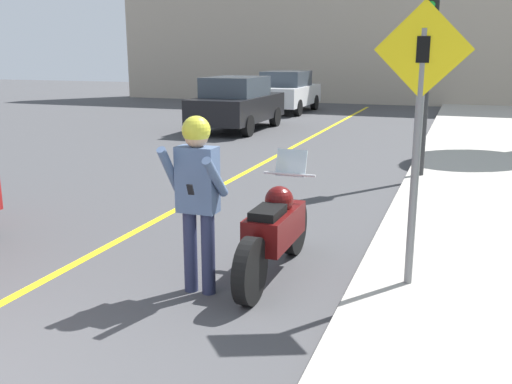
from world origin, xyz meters
TOP-DOWN VIEW (x-y plane):
  - road_center_line at (-0.60, 6.00)m, footprint 0.12×36.00m
  - building_backdrop at (0.00, 26.00)m, footprint 28.00×1.20m
  - motorcycle at (1.71, 3.42)m, footprint 0.62×2.22m
  - person_biker at (1.13, 2.71)m, footprint 0.59×0.49m
  - crossing_sign at (3.15, 3.40)m, footprint 0.91×0.08m
  - traffic_light at (2.85, 8.91)m, footprint 0.26×0.30m
  - parked_car_black at (-3.24, 14.64)m, footprint 1.88×4.20m
  - parked_car_white at (-3.38, 20.54)m, footprint 1.88×4.20m

SIDE VIEW (x-z plane):
  - road_center_line at x=-0.60m, z-range 0.00..0.01m
  - motorcycle at x=1.71m, z-range -0.14..1.18m
  - parked_car_black at x=-3.24m, z-range 0.02..1.70m
  - parked_car_white at x=-3.38m, z-range 0.02..1.70m
  - person_biker at x=1.13m, z-range 0.22..2.05m
  - crossing_sign at x=3.15m, z-range 0.40..3.18m
  - traffic_light at x=2.85m, z-range 0.85..4.56m
  - building_backdrop at x=0.00m, z-range 0.00..8.58m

